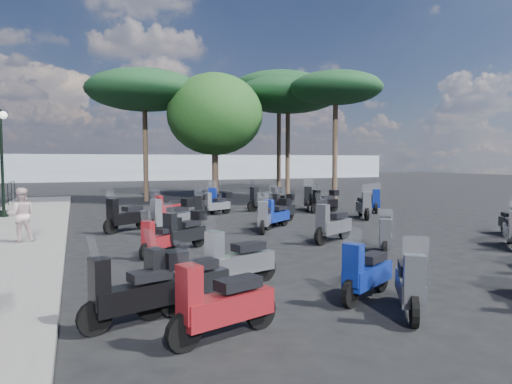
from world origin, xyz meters
name	(u,v)px	position (x,y,z in m)	size (l,w,h in m)	color
ground	(253,242)	(0.00, 0.00, 0.00)	(120.00, 120.00, 0.00)	black
sidewalk	(12,237)	(-6.50, 3.00, 0.07)	(3.00, 30.00, 0.15)	slate
lamp_post_2	(2,156)	(-7.34, 8.01, 2.53)	(0.61, 1.18, 4.17)	black
pedestrian_far	(21,215)	(-6.11, 1.63, 0.88)	(0.71, 0.56, 1.47)	#C1A6A7
scooter_0	(137,291)	(-3.94, -5.55, 0.50)	(1.62, 0.75, 1.33)	black
scooter_1	(184,282)	(-3.19, -5.21, 0.47)	(1.64, 0.74, 1.34)	black
scooter_2	(184,232)	(-2.11, -0.47, 0.50)	(1.43, 1.11, 1.32)	black
scooter_3	(172,216)	(-1.83, 2.57, 0.54)	(1.73, 0.90, 1.44)	black
scooter_4	(126,217)	(-3.21, 3.31, 0.50)	(1.58, 1.11, 1.44)	black
scooter_5	(167,208)	(-1.26, 6.42, 0.42)	(1.36, 0.90, 1.22)	black
scooter_6	(222,305)	(-2.99, -6.52, 0.48)	(1.67, 0.76, 1.37)	black
scooter_7	(237,261)	(-1.96, -4.20, 0.48)	(1.70, 0.76, 1.39)	black
scooter_8	(161,238)	(-2.80, -0.93, 0.45)	(1.20, 1.09, 1.18)	black
scooter_9	(265,218)	(1.04, 1.59, 0.46)	(0.98, 1.50, 1.34)	black
scooter_10	(217,204)	(0.92, 6.65, 0.48)	(1.49, 0.84, 1.26)	black
scooter_11	(200,207)	(-0.03, 5.88, 0.46)	(0.76, 1.47, 1.22)	black
scooter_12	(366,273)	(-0.21, -5.75, 0.45)	(1.48, 0.94, 1.30)	black
scooter_13	(410,286)	(-0.02, -6.63, 0.45)	(1.02, 1.40, 1.30)	black
scooter_14	(332,225)	(2.09, -0.87, 0.50)	(1.66, 1.01, 1.45)	black
scooter_15	(285,209)	(2.72, 3.59, 0.51)	(1.24, 1.40, 1.36)	black
scooter_16	(281,210)	(2.42, 3.32, 0.51)	(1.51, 1.22, 1.46)	black
scooter_17	(216,201)	(1.11, 7.48, 0.51)	(1.08, 1.65, 1.47)	black
scooter_19	(385,236)	(2.51, -2.73, 0.45)	(1.03, 1.28, 1.20)	black
scooter_21	(277,214)	(1.76, 2.28, 0.49)	(1.41, 1.11, 1.31)	black
scooter_22	(308,200)	(5.39, 6.74, 0.52)	(1.06, 1.69, 1.49)	black
scooter_23	(265,199)	(3.43, 7.31, 0.55)	(1.81, 0.67, 1.45)	black
scooter_26	(510,222)	(7.84, -1.94, 0.42)	(0.95, 1.32, 1.22)	black
scooter_27	(364,207)	(6.07, 3.28, 0.49)	(0.91, 1.68, 1.42)	black
scooter_28	(375,202)	(7.88, 4.97, 0.48)	(1.06, 1.51, 1.38)	black
scooter_29	(325,201)	(5.74, 5.79, 0.50)	(1.63, 0.69, 1.32)	black
broadleaf_tree	(215,115)	(2.60, 12.53, 4.89)	(5.34, 5.34, 7.17)	#38281E
pine_0	(288,95)	(7.66, 13.70, 6.39)	(6.49, 6.49, 7.54)	#38281E
pine_1	(279,89)	(8.15, 16.08, 7.15)	(6.30, 6.30, 8.28)	#38281E
pine_2	(144,91)	(-0.94, 14.53, 6.28)	(6.54, 6.54, 7.44)	#38281E
pine_3	(336,89)	(8.63, 9.70, 6.25)	(5.08, 5.08, 7.18)	#38281E
distant_hills	(117,167)	(0.00, 45.00, 1.50)	(70.00, 8.00, 3.00)	gray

